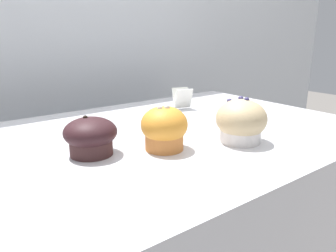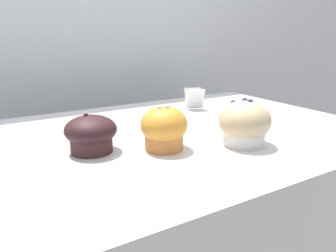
% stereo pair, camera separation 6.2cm
% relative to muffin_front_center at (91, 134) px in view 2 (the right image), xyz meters
% --- Properties ---
extents(wall_back, '(3.20, 0.10, 1.80)m').
position_rel_muffin_front_center_xyz_m(wall_back, '(0.16, 0.63, -0.10)').
color(wall_back, silver).
rests_on(wall_back, ground).
extents(muffin_front_center, '(0.10, 0.10, 0.07)m').
position_rel_muffin_front_center_xyz_m(muffin_front_center, '(0.00, 0.00, 0.00)').
color(muffin_front_center, '#3D2323').
rests_on(muffin_front_center, display_counter).
extents(muffin_back_left, '(0.10, 0.10, 0.09)m').
position_rel_muffin_front_center_xyz_m(muffin_back_left, '(0.27, -0.12, 0.01)').
color(muffin_back_left, silver).
rests_on(muffin_back_left, display_counter).
extents(muffin_back_right, '(0.09, 0.09, 0.09)m').
position_rel_muffin_front_center_xyz_m(muffin_back_right, '(0.12, -0.06, 0.01)').
color(muffin_back_right, '#CC7839').
rests_on(muffin_back_right, display_counter).
extents(price_card, '(0.06, 0.05, 0.06)m').
position_rel_muffin_front_center_xyz_m(price_card, '(0.37, 0.19, -0.00)').
color(price_card, white).
rests_on(price_card, display_counter).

